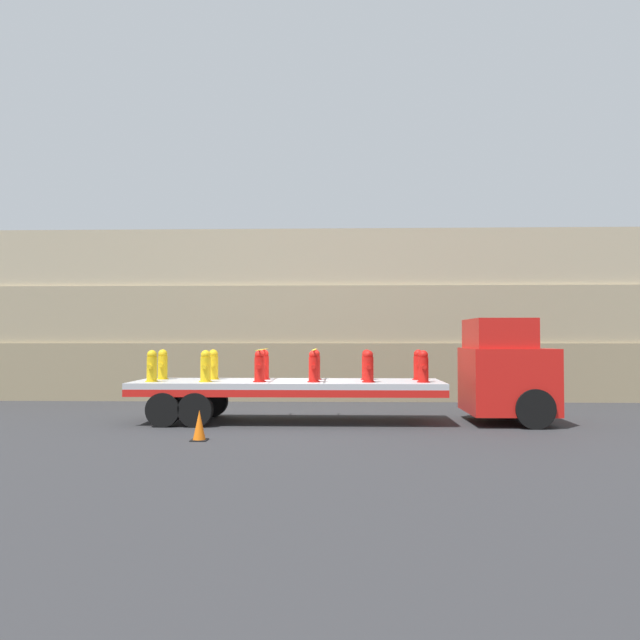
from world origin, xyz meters
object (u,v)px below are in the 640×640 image
object	(u,v)px
fire_hydrant_red_near_5	(423,367)
fire_hydrant_red_far_3	(315,365)
fire_hydrant_red_near_2	(260,366)
fire_hydrant_red_near_4	(368,367)
fire_hydrant_yellow_far_0	(163,365)
flatbed_trailer	(267,389)
fire_hydrant_yellow_near_1	(206,366)
fire_hydrant_yellow_far_1	(213,365)
fire_hydrant_red_far_4	(367,365)
traffic_cone	(199,426)
fire_hydrant_red_far_2	(264,365)
truck_cab	(509,371)
fire_hydrant_red_near_3	(314,367)
fire_hydrant_red_far_5	(418,365)
fire_hydrant_yellow_near_0	(152,366)

from	to	relation	value
fire_hydrant_red_near_5	fire_hydrant_red_far_3	bearing A→B (deg)	160.62
fire_hydrant_red_near_2	fire_hydrant_red_near_4	distance (m)	3.05
fire_hydrant_red_far_3	fire_hydrant_yellow_far_0	bearing A→B (deg)	180.00
flatbed_trailer	fire_hydrant_yellow_near_1	size ratio (longest dim) A/B	9.87
fire_hydrant_yellow_far_1	fire_hydrant_red_far_4	xyz separation A→B (m)	(4.57, 0.00, 0.00)
fire_hydrant_red_near_4	traffic_cone	size ratio (longest dim) A/B	1.25
fire_hydrant_yellow_far_0	fire_hydrant_red_near_2	bearing A→B (deg)	-19.38
fire_hydrant_red_far_2	truck_cab	bearing A→B (deg)	-4.34
fire_hydrant_red_near_3	fire_hydrant_red_far_3	xyz separation A→B (m)	(0.00, 1.07, 0.00)
fire_hydrant_yellow_far_1	fire_hydrant_red_near_3	distance (m)	3.23
fire_hydrant_red_near_4	fire_hydrant_red_far_5	distance (m)	1.86
fire_hydrant_yellow_far_0	fire_hydrant_red_far_5	world-z (taller)	same
fire_hydrant_red_far_5	fire_hydrant_red_far_3	bearing A→B (deg)	180.00
flatbed_trailer	fire_hydrant_red_far_4	world-z (taller)	fire_hydrant_red_far_4
truck_cab	fire_hydrant_red_near_4	bearing A→B (deg)	-172.41
fire_hydrant_red_near_4	traffic_cone	xyz separation A→B (m)	(-4.11, -2.79, -1.27)
fire_hydrant_yellow_near_1	fire_hydrant_yellow_far_1	size ratio (longest dim) A/B	1.00
fire_hydrant_yellow_far_1	fire_hydrant_red_far_5	world-z (taller)	same
fire_hydrant_yellow_far_1	fire_hydrant_red_near_5	world-z (taller)	same
fire_hydrant_yellow_far_0	fire_hydrant_yellow_far_1	world-z (taller)	same
fire_hydrant_red_far_2	traffic_cone	bearing A→B (deg)	-105.32
flatbed_trailer	fire_hydrant_red_far_4	size ratio (longest dim) A/B	9.87
fire_hydrant_yellow_near_1	traffic_cone	world-z (taller)	fire_hydrant_yellow_near_1
fire_hydrant_yellow_far_0	fire_hydrant_red_far_4	xyz separation A→B (m)	(6.10, 0.00, 0.00)
truck_cab	traffic_cone	xyz separation A→B (m)	(-8.13, -3.33, -1.13)
fire_hydrant_yellow_far_0	fire_hydrant_red_near_5	world-z (taller)	same
fire_hydrant_red_far_4	fire_hydrant_red_far_5	distance (m)	1.52
flatbed_trailer	traffic_cone	world-z (taller)	flatbed_trailer
fire_hydrant_yellow_near_0	fire_hydrant_red_far_5	xyz separation A→B (m)	(7.62, 1.07, 0.00)
fire_hydrant_yellow_near_1	fire_hydrant_red_near_4	xyz separation A→B (m)	(4.57, 0.00, 0.00)
fire_hydrant_yellow_far_0	fire_hydrant_red_far_5	bearing A→B (deg)	0.00
fire_hydrant_yellow_near_0	fire_hydrant_yellow_far_1	bearing A→B (deg)	35.13
fire_hydrant_red_far_3	fire_hydrant_red_far_5	size ratio (longest dim) A/B	1.00
flatbed_trailer	fire_hydrant_red_near_2	world-z (taller)	fire_hydrant_red_near_2
flatbed_trailer	fire_hydrant_red_far_2	xyz separation A→B (m)	(-0.15, 0.54, 0.66)
fire_hydrant_red_far_5	fire_hydrant_red_far_4	bearing A→B (deg)	180.00
fire_hydrant_red_far_2	fire_hydrant_red_far_3	distance (m)	1.52
flatbed_trailer	fire_hydrant_red_near_5	world-z (taller)	fire_hydrant_red_near_5
fire_hydrant_red_far_5	fire_hydrant_yellow_far_0	bearing A→B (deg)	180.00
fire_hydrant_yellow_near_0	fire_hydrant_yellow_far_1	distance (m)	1.86
flatbed_trailer	fire_hydrant_yellow_near_0	bearing A→B (deg)	-170.49
fire_hydrant_yellow_near_1	fire_hydrant_red_far_4	world-z (taller)	same
fire_hydrant_yellow_near_0	fire_hydrant_red_far_4	bearing A→B (deg)	9.98
fire_hydrant_red_near_4	fire_hydrant_red_far_5	xyz separation A→B (m)	(1.52, 1.07, 0.00)
truck_cab	fire_hydrant_red_near_3	bearing A→B (deg)	-174.48
truck_cab	fire_hydrant_red_far_2	bearing A→B (deg)	175.66
truck_cab	fire_hydrant_red_near_4	xyz separation A→B (m)	(-4.02, -0.54, 0.13)
fire_hydrant_red_far_3	fire_hydrant_red_near_4	size ratio (longest dim) A/B	1.00
flatbed_trailer	fire_hydrant_red_near_5	xyz separation A→B (m)	(4.42, -0.54, 0.66)
truck_cab	fire_hydrant_yellow_near_1	xyz separation A→B (m)	(-8.60, -0.54, 0.13)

